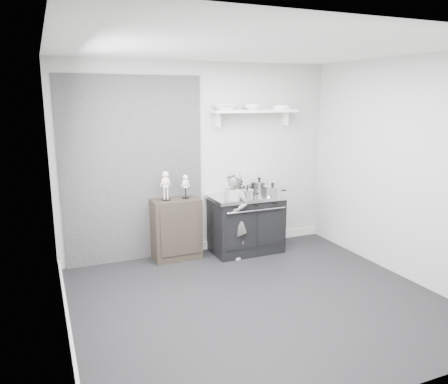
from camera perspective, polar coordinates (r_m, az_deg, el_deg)
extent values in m
plane|color=black|center=(5.04, 4.30, -13.90)|extent=(4.00, 4.00, 0.00)
cube|color=#A8A8A6|center=(6.23, -3.14, 4.28)|extent=(4.00, 0.02, 2.70)
cube|color=#A8A8A6|center=(3.16, 19.88, -4.48)|extent=(4.00, 0.02, 2.70)
cube|color=#A8A8A6|center=(4.09, -21.10, -0.84)|extent=(0.02, 3.60, 2.70)
cube|color=#A8A8A6|center=(5.79, 22.40, 2.75)|extent=(0.02, 3.60, 2.70)
cube|color=silver|center=(4.54, 4.88, 18.33)|extent=(4.00, 3.60, 0.02)
cube|color=black|center=(5.98, -11.69, 2.73)|extent=(1.90, 0.02, 2.50)
cube|color=silver|center=(6.91, 4.90, -5.94)|extent=(2.00, 0.03, 0.12)
cube|color=silver|center=(4.55, -19.53, -16.85)|extent=(0.03, 3.60, 0.12)
cube|color=white|center=(6.37, 4.09, 10.51)|extent=(1.30, 0.26, 0.04)
cube|color=white|center=(6.21, -0.81, 9.38)|extent=(0.03, 0.12, 0.20)
cube|color=white|center=(6.70, 8.04, 9.48)|extent=(0.03, 0.12, 0.20)
cube|color=black|center=(6.37, 2.89, -4.32)|extent=(0.99, 0.60, 0.80)
cube|color=silver|center=(6.26, 2.93, -0.61)|extent=(1.05, 0.64, 0.05)
cube|color=black|center=(6.01, 2.08, -5.15)|extent=(0.42, 0.02, 0.52)
cube|color=black|center=(6.21, 6.08, -4.60)|extent=(0.42, 0.02, 0.52)
cylinder|color=silver|center=(6.00, 4.29, -2.41)|extent=(0.89, 0.02, 0.02)
cylinder|color=black|center=(5.87, 1.64, -1.93)|extent=(0.04, 0.03, 0.04)
cylinder|color=black|center=(6.00, 4.23, -1.65)|extent=(0.04, 0.03, 0.04)
cylinder|color=black|center=(6.14, 6.71, -1.37)|extent=(0.04, 0.03, 0.04)
cube|color=black|center=(6.12, -6.28, -4.81)|extent=(0.65, 0.38, 0.85)
imported|color=slate|center=(6.03, 1.25, -3.08)|extent=(0.50, 0.54, 1.23)
cylinder|color=silver|center=(6.31, 2.23, 0.40)|extent=(0.28, 0.28, 0.14)
cylinder|color=silver|center=(6.30, 2.23, 1.09)|extent=(0.29, 0.29, 0.01)
sphere|color=black|center=(6.29, 2.23, 1.39)|extent=(0.05, 0.05, 0.05)
cylinder|color=black|center=(6.39, 3.69, 0.53)|extent=(0.10, 0.02, 0.02)
cylinder|color=silver|center=(6.43, 4.61, 0.70)|extent=(0.27, 0.27, 0.16)
cylinder|color=silver|center=(6.42, 4.63, 1.48)|extent=(0.28, 0.28, 0.02)
sphere|color=black|center=(6.41, 4.63, 1.76)|extent=(0.05, 0.05, 0.05)
cylinder|color=black|center=(6.52, 5.98, 0.82)|extent=(0.10, 0.02, 0.02)
cylinder|color=silver|center=(6.20, 6.34, 0.07)|extent=(0.27, 0.27, 0.13)
cylinder|color=silver|center=(6.19, 6.35, 0.73)|extent=(0.27, 0.27, 0.01)
sphere|color=black|center=(6.18, 6.36, 1.02)|extent=(0.05, 0.05, 0.05)
cylinder|color=black|center=(6.29, 7.71, 0.20)|extent=(0.10, 0.02, 0.02)
cylinder|color=silver|center=(6.04, 3.04, -0.33)|extent=(0.18, 0.18, 0.11)
cylinder|color=silver|center=(6.03, 3.05, 0.23)|extent=(0.19, 0.19, 0.01)
sphere|color=black|center=(6.02, 3.05, 0.45)|extent=(0.03, 0.03, 0.03)
cylinder|color=black|center=(6.10, 4.15, -0.22)|extent=(0.10, 0.02, 0.02)
imported|color=white|center=(6.17, 0.14, 11.04)|extent=(0.33, 0.33, 0.08)
imported|color=white|center=(6.35, 3.70, 11.02)|extent=(0.24, 0.24, 0.07)
cylinder|color=white|center=(6.58, 7.53, 10.93)|extent=(0.27, 0.27, 0.06)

